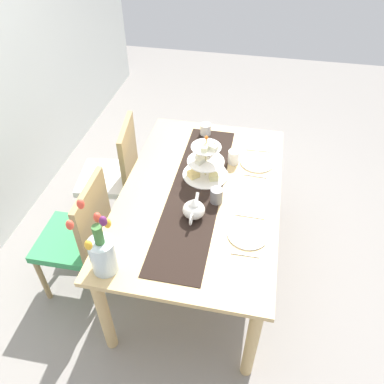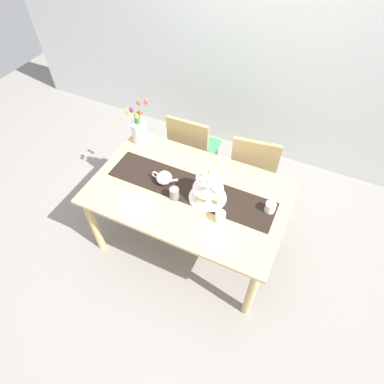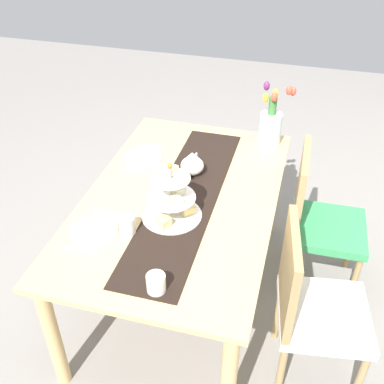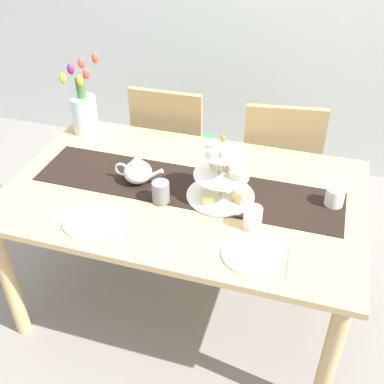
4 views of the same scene
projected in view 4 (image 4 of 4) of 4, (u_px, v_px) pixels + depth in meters
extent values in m
plane|color=gray|center=(186.00, 299.00, 2.53)|extent=(8.00, 8.00, 0.00)
cube|color=tan|center=(184.00, 193.00, 2.11)|extent=(1.59, 0.98, 0.03)
cylinder|color=tan|center=(9.00, 281.00, 2.17)|extent=(0.07, 0.07, 0.70)
cylinder|color=tan|center=(329.00, 361.00, 1.83)|extent=(0.07, 0.07, 0.70)
cylinder|color=tan|center=(92.00, 182.00, 2.82)|extent=(0.07, 0.07, 0.70)
cylinder|color=tan|center=(339.00, 227.00, 2.48)|extent=(0.07, 0.07, 0.70)
cylinder|color=#9C8254|center=(210.00, 169.00, 3.20)|extent=(0.04, 0.04, 0.41)
cylinder|color=#9C8254|center=(161.00, 162.00, 3.28)|extent=(0.04, 0.04, 0.41)
cylinder|color=#9C8254|center=(196.00, 200.00, 2.92)|extent=(0.04, 0.04, 0.41)
cylinder|color=#9C8254|center=(142.00, 191.00, 3.00)|extent=(0.04, 0.04, 0.41)
cube|color=#389356|center=(177.00, 150.00, 2.96)|extent=(0.43, 0.43, 0.05)
cube|color=#9C8254|center=(166.00, 128.00, 2.67)|extent=(0.42, 0.04, 0.45)
cylinder|color=#9C8254|center=(302.00, 183.00, 3.07)|extent=(0.04, 0.04, 0.41)
cylinder|color=#9C8254|center=(247.00, 178.00, 3.11)|extent=(0.04, 0.04, 0.41)
cylinder|color=#9C8254|center=(304.00, 217.00, 2.78)|extent=(0.04, 0.04, 0.41)
cylinder|color=#9C8254|center=(244.00, 211.00, 2.82)|extent=(0.04, 0.04, 0.41)
cube|color=silver|center=(278.00, 166.00, 2.81)|extent=(0.48, 0.48, 0.05)
cube|color=#9C8254|center=(283.00, 146.00, 2.51)|extent=(0.42, 0.10, 0.45)
cube|color=black|center=(186.00, 186.00, 2.12)|extent=(1.40, 0.32, 0.00)
cylinder|color=beige|center=(222.00, 169.00, 1.98)|extent=(0.01, 0.01, 0.28)
cylinder|color=white|center=(220.00, 195.00, 2.06)|extent=(0.30, 0.30, 0.01)
cylinder|color=white|center=(221.00, 175.00, 1.99)|extent=(0.24, 0.24, 0.01)
cylinder|color=white|center=(222.00, 152.00, 1.93)|extent=(0.19, 0.19, 0.01)
cube|color=#DBC985|center=(241.00, 195.00, 2.01)|extent=(0.08, 0.08, 0.05)
cube|color=#EFD480|center=(216.00, 181.00, 2.11)|extent=(0.09, 0.09, 0.04)
cube|color=beige|center=(208.00, 198.00, 2.01)|extent=(0.07, 0.07, 0.04)
cube|color=beige|center=(236.00, 175.00, 1.96)|extent=(0.07, 0.05, 0.03)
cube|color=beige|center=(233.00, 167.00, 2.01)|extent=(0.06, 0.07, 0.03)
cube|color=beige|center=(217.00, 166.00, 2.01)|extent=(0.07, 0.06, 0.03)
cube|color=beige|center=(213.00, 147.00, 1.93)|extent=(0.06, 0.04, 0.03)
cube|color=#EBE7C7|center=(213.00, 153.00, 1.89)|extent=(0.06, 0.07, 0.03)
cube|color=beige|center=(225.00, 152.00, 1.90)|extent=(0.06, 0.07, 0.03)
sphere|color=orange|center=(223.00, 138.00, 1.89)|extent=(0.02, 0.02, 0.02)
ellipsoid|color=white|center=(138.00, 172.00, 2.12)|extent=(0.13, 0.13, 0.10)
cone|color=white|center=(137.00, 159.00, 2.08)|extent=(0.06, 0.06, 0.04)
cylinder|color=white|center=(156.00, 174.00, 2.10)|extent=(0.07, 0.02, 0.06)
torus|color=white|center=(122.00, 169.00, 2.14)|extent=(0.07, 0.01, 0.07)
cylinder|color=silver|center=(85.00, 115.00, 2.49)|extent=(0.14, 0.14, 0.20)
cylinder|color=#3D7538|center=(81.00, 88.00, 2.40)|extent=(0.05, 0.05, 0.12)
ellipsoid|color=#EF4C38|center=(86.00, 74.00, 2.35)|extent=(0.04, 0.04, 0.06)
ellipsoid|color=#EF4C38|center=(95.00, 58.00, 2.37)|extent=(0.04, 0.04, 0.06)
ellipsoid|color=#EF4C38|center=(81.00, 63.00, 2.44)|extent=(0.04, 0.04, 0.06)
ellipsoid|color=yellow|center=(63.00, 78.00, 2.40)|extent=(0.04, 0.04, 0.06)
ellipsoid|color=#6B2860|center=(71.00, 69.00, 2.29)|extent=(0.04, 0.04, 0.06)
ellipsoid|color=yellow|center=(80.00, 80.00, 2.32)|extent=(0.04, 0.04, 0.06)
cylinder|color=white|center=(335.00, 197.00, 1.99)|extent=(0.08, 0.08, 0.08)
cylinder|color=white|center=(91.00, 221.00, 1.92)|extent=(0.23, 0.23, 0.01)
cube|color=silver|center=(59.00, 215.00, 1.96)|extent=(0.02, 0.15, 0.01)
cube|color=silver|center=(123.00, 228.00, 1.89)|extent=(0.01, 0.17, 0.01)
cylinder|color=white|center=(252.00, 254.00, 1.76)|extent=(0.23, 0.23, 0.01)
cube|color=silver|center=(214.00, 247.00, 1.80)|extent=(0.02, 0.15, 0.01)
cube|color=silver|center=(290.00, 262.00, 1.73)|extent=(0.02, 0.17, 0.01)
cylinder|color=slate|center=(161.00, 192.00, 2.00)|extent=(0.08, 0.08, 0.09)
cylinder|color=white|center=(253.00, 218.00, 1.87)|extent=(0.08, 0.08, 0.09)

